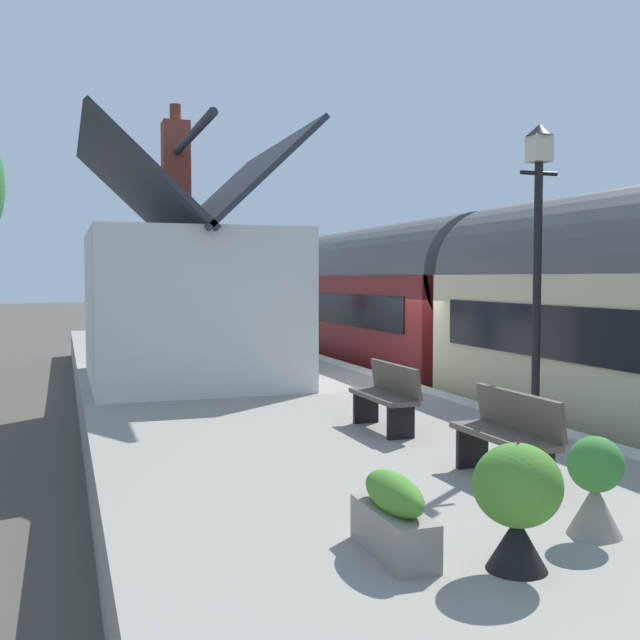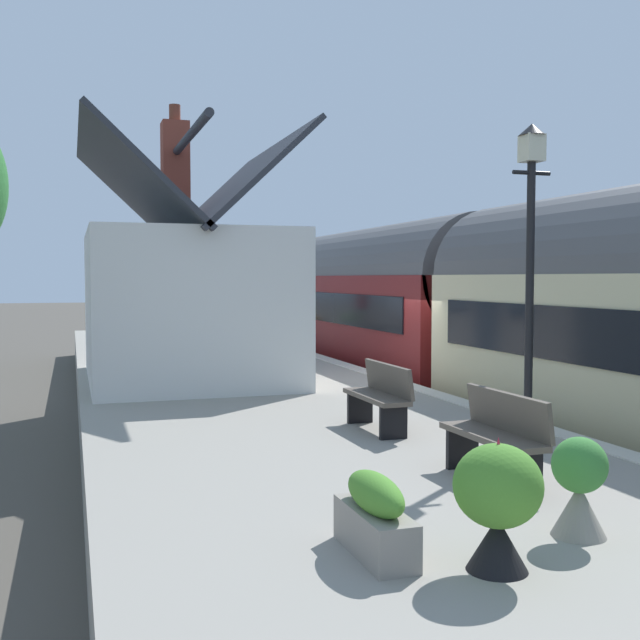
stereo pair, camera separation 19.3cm
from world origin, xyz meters
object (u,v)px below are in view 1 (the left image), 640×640
at_px(bench_by_lamp, 218,333).
at_px(planter_by_door, 184,325).
at_px(station_sign_board, 260,307).
at_px(lamp_post_platform, 538,223).
at_px(station_building, 187,298).
at_px(planter_corner_building, 249,327).
at_px(bench_near_building, 508,433).
at_px(planter_edge_near, 517,499).
at_px(bench_mid_platform, 387,394).
at_px(planter_bench_left, 595,487).
at_px(bench_platform_end, 211,328).
at_px(planter_edge_far, 394,516).

relative_size(bench_by_lamp, planter_by_door, 1.88).
relative_size(planter_by_door, station_sign_board, 0.48).
bearing_deg(lamp_post_platform, station_building, 22.93).
height_order(lamp_post_platform, station_sign_board, lamp_post_platform).
distance_m(planter_corner_building, lamp_post_platform, 16.45).
bearing_deg(bench_near_building, planter_edge_near, 148.85).
relative_size(station_building, planter_corner_building, 7.44).
bearing_deg(bench_mid_platform, bench_by_lamp, -0.12).
xyz_separation_m(bench_mid_platform, station_sign_board, (11.82, -1.27, 0.71)).
bearing_deg(bench_mid_platform, station_sign_board, -6.14).
distance_m(planter_edge_near, planter_bench_left, 1.06).
distance_m(bench_near_building, planter_corner_building, 17.72).
bearing_deg(station_building, bench_by_lamp, -16.88).
bearing_deg(planter_bench_left, station_sign_board, -4.92).
xyz_separation_m(station_building, lamp_post_platform, (-7.25, -3.07, 1.05)).
bearing_deg(station_building, planter_by_door, -8.13).
distance_m(station_building, bench_by_lamp, 5.98).
distance_m(station_building, bench_mid_platform, 6.29).
height_order(station_building, planter_corner_building, station_building).
height_order(station_building, bench_by_lamp, station_building).
relative_size(station_building, bench_near_building, 4.06).
distance_m(bench_near_building, lamp_post_platform, 2.86).
bearing_deg(bench_mid_platform, bench_platform_end, -0.88).
bearing_deg(bench_platform_end, bench_mid_platform, 179.12).
height_order(bench_platform_end, planter_edge_near, planter_edge_near).
relative_size(bench_mid_platform, planter_by_door, 1.88).
distance_m(bench_near_building, planter_edge_far, 2.43).
xyz_separation_m(planter_corner_building, planter_edge_far, (-19.15, 3.47, -0.11)).
xyz_separation_m(planter_edge_far, lamp_post_platform, (2.85, -3.16, 2.38)).
bearing_deg(bench_near_building, lamp_post_platform, -42.61).
relative_size(bench_mid_platform, bench_near_building, 1.00).
height_order(bench_by_lamp, planter_edge_far, bench_by_lamp).
height_order(bench_near_building, bench_by_lamp, same).
relative_size(planter_corner_building, planter_edge_far, 0.84).
bearing_deg(lamp_post_platform, planter_by_door, 4.83).
bearing_deg(bench_near_building, planter_by_door, 0.81).
distance_m(bench_platform_end, planter_by_door, 3.10).
height_order(bench_mid_platform, bench_platform_end, same).
bearing_deg(station_sign_board, bench_near_building, 175.52).
bearing_deg(planter_corner_building, station_sign_board, 172.31).
height_order(planter_by_door, planter_bench_left, planter_bench_left).
bearing_deg(bench_by_lamp, station_building, 163.12).
distance_m(bench_by_lamp, planter_edge_far, 15.83).
relative_size(bench_near_building, planter_corner_building, 1.84).
xyz_separation_m(planter_edge_near, planter_bench_left, (0.41, -0.97, -0.11)).
bearing_deg(bench_platform_end, planter_edge_far, 173.65).
distance_m(bench_near_building, bench_by_lamp, 14.23).
height_order(bench_mid_platform, bench_near_building, same).
bearing_deg(planter_edge_far, planter_edge_near, -127.74).
bearing_deg(station_building, bench_platform_end, -13.75).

